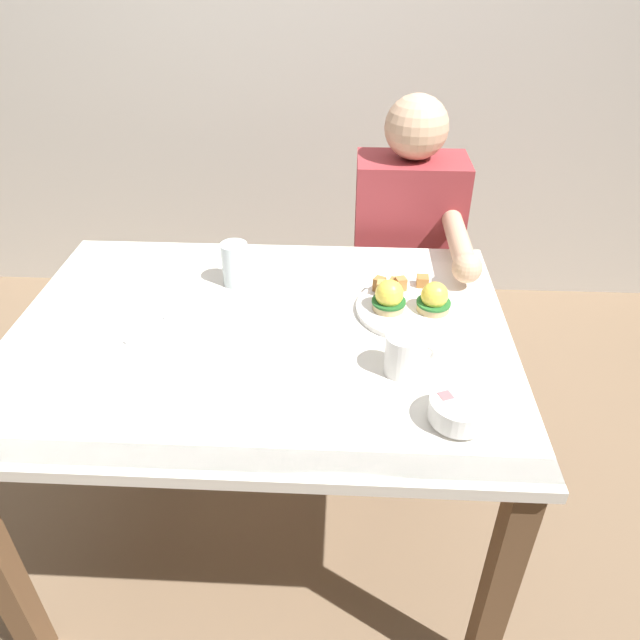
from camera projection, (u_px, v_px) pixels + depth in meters
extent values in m
plane|color=#7F664C|center=(273.00, 526.00, 1.84)|extent=(6.00, 6.00, 0.00)
cube|color=white|center=(259.00, 337.00, 1.43)|extent=(1.20, 0.90, 0.03)
cube|color=#3F7F51|center=(229.00, 460.00, 1.10)|extent=(1.20, 0.06, 0.00)
cube|color=#3F7F51|center=(277.00, 254.00, 1.75)|extent=(1.20, 0.06, 0.00)
cube|color=brown|center=(0.00, 568.00, 1.33)|extent=(0.06, 0.06, 0.71)
cube|color=brown|center=(497.00, 591.00, 1.29)|extent=(0.06, 0.06, 0.71)
cube|color=brown|center=(118.00, 351.00, 1.99)|extent=(0.06, 0.06, 0.71)
cube|color=brown|center=(449.00, 361.00, 1.95)|extent=(0.06, 0.06, 0.71)
cylinder|color=white|center=(410.00, 309.00, 1.49)|extent=(0.27, 0.27, 0.01)
cylinder|color=tan|center=(388.00, 305.00, 1.48)|extent=(0.08, 0.08, 0.02)
cylinder|color=#236028|center=(389.00, 301.00, 1.47)|extent=(0.08, 0.08, 0.01)
sphere|color=yellow|center=(389.00, 294.00, 1.46)|extent=(0.07, 0.07, 0.07)
cylinder|color=tan|center=(433.00, 307.00, 1.47)|extent=(0.08, 0.08, 0.02)
cylinder|color=#286B2D|center=(434.00, 303.00, 1.47)|extent=(0.08, 0.08, 0.01)
sphere|color=yellow|center=(435.00, 295.00, 1.45)|extent=(0.07, 0.07, 0.07)
cube|color=#AD7038|center=(390.00, 289.00, 1.53)|extent=(0.03, 0.03, 0.03)
cube|color=#AD7038|center=(423.00, 281.00, 1.57)|extent=(0.03, 0.03, 0.03)
cube|color=tan|center=(383.00, 288.00, 1.53)|extent=(0.03, 0.03, 0.04)
cube|color=#B77A42|center=(401.00, 284.00, 1.55)|extent=(0.03, 0.03, 0.03)
cube|color=#AD7038|center=(395.00, 284.00, 1.55)|extent=(0.04, 0.04, 0.03)
cube|color=#AD7038|center=(379.00, 284.00, 1.54)|extent=(0.04, 0.04, 0.04)
cube|color=#AD7038|center=(383.00, 288.00, 1.54)|extent=(0.04, 0.04, 0.03)
cylinder|color=white|center=(458.00, 420.00, 1.17)|extent=(0.10, 0.10, 0.01)
cylinder|color=white|center=(460.00, 409.00, 1.16)|extent=(0.12, 0.12, 0.04)
cube|color=#B7E093|center=(462.00, 408.00, 1.15)|extent=(0.03, 0.03, 0.02)
cube|color=#F4DB66|center=(463.00, 416.00, 1.13)|extent=(0.03, 0.03, 0.02)
cube|color=#F4DB66|center=(456.00, 410.00, 1.16)|extent=(0.03, 0.03, 0.02)
cube|color=#EA6B70|center=(468.00, 413.00, 1.15)|extent=(0.03, 0.03, 0.03)
cube|color=#B7E093|center=(461.00, 413.00, 1.14)|extent=(0.03, 0.03, 0.03)
cube|color=#EA6B70|center=(445.00, 400.00, 1.16)|extent=(0.03, 0.03, 0.03)
cube|color=#EA6B70|center=(470.00, 409.00, 1.15)|extent=(0.03, 0.03, 0.03)
cube|color=#F4DB66|center=(450.00, 404.00, 1.16)|extent=(0.03, 0.03, 0.02)
cylinder|color=white|center=(403.00, 354.00, 1.28)|extent=(0.08, 0.08, 0.09)
cylinder|color=black|center=(405.00, 338.00, 1.25)|extent=(0.07, 0.07, 0.01)
torus|color=white|center=(423.00, 354.00, 1.27)|extent=(0.06, 0.01, 0.06)
cube|color=silver|center=(146.00, 331.00, 1.42)|extent=(0.08, 0.10, 0.00)
cube|color=silver|center=(171.00, 317.00, 1.47)|extent=(0.04, 0.04, 0.00)
cylinder|color=silver|center=(235.00, 264.00, 1.58)|extent=(0.07, 0.07, 0.12)
cylinder|color=silver|center=(236.00, 273.00, 1.59)|extent=(0.06, 0.06, 0.06)
cylinder|color=#33333D|center=(373.00, 365.00, 2.14)|extent=(0.11, 0.11, 0.45)
cylinder|color=#33333D|center=(423.00, 367.00, 2.13)|extent=(0.11, 0.11, 0.45)
cube|color=#993338|center=(407.00, 233.00, 1.95)|extent=(0.34, 0.20, 0.50)
sphere|color=#DBAD89|center=(417.00, 127.00, 1.75)|extent=(0.19, 0.19, 0.19)
cylinder|color=#DBAD89|center=(459.00, 242.00, 1.68)|extent=(0.06, 0.30, 0.06)
sphere|color=#DBAD89|center=(467.00, 268.00, 1.56)|extent=(0.08, 0.08, 0.08)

